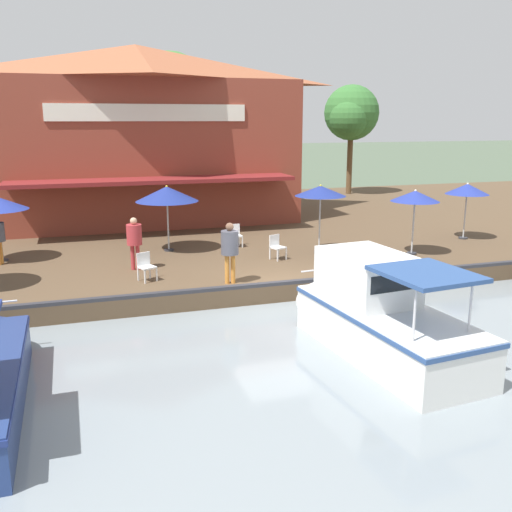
% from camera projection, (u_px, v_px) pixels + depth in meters
% --- Properties ---
extents(ground_plane, '(220.00, 220.00, 0.00)m').
position_uv_depth(ground_plane, '(280.00, 305.00, 16.86)').
color(ground_plane, '#4C5B47').
extents(quay_deck, '(22.00, 56.00, 0.60)m').
position_uv_depth(quay_deck, '(201.00, 229.00, 26.99)').
color(quay_deck, brown).
rests_on(quay_deck, ground).
extents(quay_edge_fender, '(0.20, 50.40, 0.10)m').
position_uv_depth(quay_edge_fender, '(279.00, 283.00, 16.80)').
color(quay_edge_fender, '#2D2D33').
rests_on(quay_edge_fender, quay_deck).
extents(waterfront_restaurant, '(10.05, 14.48, 8.18)m').
position_uv_depth(waterfront_restaurant, '(139.00, 132.00, 27.59)').
color(waterfront_restaurant, brown).
rests_on(waterfront_restaurant, quay_deck).
extents(patio_umbrella_mid_patio_left, '(1.83, 1.83, 2.50)m').
position_uv_depth(patio_umbrella_mid_patio_left, '(320.00, 191.00, 20.30)').
color(patio_umbrella_mid_patio_left, '#B7B7B7').
rests_on(patio_umbrella_mid_patio_left, quay_deck).
extents(patio_umbrella_back_row, '(1.71, 1.71, 2.28)m').
position_uv_depth(patio_umbrella_back_row, '(467.00, 189.00, 22.85)').
color(patio_umbrella_back_row, '#B7B7B7').
rests_on(patio_umbrella_back_row, quay_deck).
extents(patio_umbrella_by_entrance, '(1.71, 1.71, 2.35)m').
position_uv_depth(patio_umbrella_by_entrance, '(415.00, 196.00, 20.16)').
color(patio_umbrella_by_entrance, '#B7B7B7').
rests_on(patio_umbrella_by_entrance, quay_deck).
extents(patio_umbrella_near_quay_edge, '(2.29, 2.29, 2.43)m').
position_uv_depth(patio_umbrella_near_quay_edge, '(167.00, 194.00, 20.69)').
color(patio_umbrella_near_quay_edge, '#B7B7B7').
rests_on(patio_umbrella_near_quay_edge, quay_deck).
extents(cafe_chair_far_corner_seat, '(0.58, 0.58, 0.85)m').
position_uv_depth(cafe_chair_far_corner_seat, '(146.00, 265.00, 17.16)').
color(cafe_chair_far_corner_seat, white).
rests_on(cafe_chair_far_corner_seat, quay_deck).
extents(cafe_chair_beside_entrance, '(0.57, 0.57, 0.85)m').
position_uv_depth(cafe_chair_beside_entrance, '(277.00, 246.00, 19.80)').
color(cafe_chair_beside_entrance, white).
rests_on(cafe_chair_beside_entrance, quay_deck).
extents(cafe_chair_facing_river, '(0.46, 0.46, 0.85)m').
position_uv_depth(cafe_chair_facing_river, '(235.00, 234.00, 21.79)').
color(cafe_chair_facing_river, white).
rests_on(cafe_chair_facing_river, quay_deck).
extents(person_mid_patio, '(0.49, 0.49, 1.72)m').
position_uv_depth(person_mid_patio, '(134.00, 237.00, 18.26)').
color(person_mid_patio, '#B23338').
rests_on(person_mid_patio, quay_deck).
extents(person_at_quay_edge, '(0.52, 0.52, 1.83)m').
position_uv_depth(person_at_quay_edge, '(230.00, 245.00, 16.71)').
color(person_at_quay_edge, orange).
rests_on(person_at_quay_edge, quay_deck).
extents(motorboat_distant_upstream, '(6.05, 2.54, 2.29)m').
position_uv_depth(motorboat_distant_upstream, '(372.00, 313.00, 13.41)').
color(motorboat_distant_upstream, white).
rests_on(motorboat_distant_upstream, river_water).
extents(tree_downstream_bank, '(3.66, 3.49, 6.91)m').
position_uv_depth(tree_downstream_bank, '(351.00, 114.00, 36.10)').
color(tree_downstream_bank, brown).
rests_on(tree_downstream_bank, quay_deck).
extents(tree_upstream_bank, '(5.33, 5.08, 8.42)m').
position_uv_depth(tree_upstream_bank, '(167.00, 101.00, 31.40)').
color(tree_upstream_bank, brown).
rests_on(tree_upstream_bank, quay_deck).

